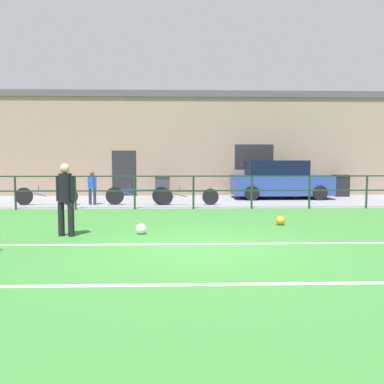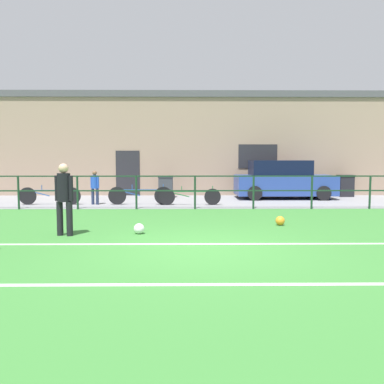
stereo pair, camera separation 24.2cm
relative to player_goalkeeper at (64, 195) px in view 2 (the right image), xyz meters
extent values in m
cube|color=#387A33|center=(2.98, -1.29, -0.93)|extent=(60.00, 44.00, 0.04)
cube|color=white|center=(2.98, -0.92, -0.91)|extent=(36.00, 0.11, 0.00)
cube|color=white|center=(2.98, -3.51, -0.91)|extent=(36.00, 0.11, 0.00)
cube|color=gray|center=(2.98, 7.21, -0.90)|extent=(48.00, 5.00, 0.02)
cylinder|color=#193823|center=(-3.02, 4.71, -0.34)|extent=(0.07, 0.07, 1.15)
cylinder|color=#193823|center=(-1.02, 4.71, -0.34)|extent=(0.07, 0.07, 1.15)
cylinder|color=#193823|center=(0.98, 4.71, -0.34)|extent=(0.07, 0.07, 1.15)
cylinder|color=#193823|center=(2.98, 4.71, -0.34)|extent=(0.07, 0.07, 1.15)
cylinder|color=#193823|center=(4.98, 4.71, -0.34)|extent=(0.07, 0.07, 1.15)
cylinder|color=#193823|center=(6.98, 4.71, -0.34)|extent=(0.07, 0.07, 1.15)
cylinder|color=#193823|center=(8.98, 4.71, -0.34)|extent=(0.07, 0.07, 1.15)
cube|color=#193823|center=(2.98, 4.71, 0.22)|extent=(36.00, 0.04, 0.04)
cube|color=#193823|center=(2.98, 4.71, -0.28)|extent=(36.00, 0.04, 0.04)
cube|color=gray|center=(2.98, 10.91, 1.36)|extent=(28.00, 2.40, 4.55)
cube|color=#232328|center=(-0.06, 9.69, 0.14)|extent=(1.10, 0.04, 2.10)
cube|color=#232328|center=(5.99, 9.69, 0.93)|extent=(1.80, 0.04, 1.10)
cube|color=#4C4C51|center=(2.98, 10.91, 3.79)|extent=(28.00, 2.56, 0.30)
cylinder|color=black|center=(-0.12, 0.03, -0.53)|extent=(0.14, 0.14, 0.76)
cylinder|color=black|center=(0.12, -0.03, -0.53)|extent=(0.14, 0.14, 0.76)
cylinder|color=black|center=(0.00, 0.00, 0.16)|extent=(0.28, 0.28, 0.63)
sphere|color=tan|center=(0.00, 0.00, 0.59)|extent=(0.22, 0.22, 0.22)
cylinder|color=black|center=(-0.17, 0.04, 0.15)|extent=(0.10, 0.10, 0.56)
cylinder|color=black|center=(0.17, -0.04, 0.15)|extent=(0.10, 0.10, 0.56)
sphere|color=orange|center=(5.12, 1.33, -0.79)|extent=(0.24, 0.24, 0.24)
sphere|color=white|center=(1.63, 0.19, -0.79)|extent=(0.24, 0.24, 0.24)
cylinder|color=#232D4C|center=(-0.63, 5.95, -0.59)|extent=(0.11, 0.11, 0.60)
cylinder|color=#232D4C|center=(-0.81, 6.00, -0.59)|extent=(0.11, 0.11, 0.60)
cylinder|color=blue|center=(-0.72, 5.97, -0.05)|extent=(0.22, 0.22, 0.49)
sphere|color=brown|center=(-0.72, 5.97, 0.28)|extent=(0.17, 0.17, 0.17)
cylinder|color=blue|center=(-0.59, 5.94, -0.06)|extent=(0.08, 0.08, 0.44)
cylinder|color=blue|center=(-0.85, 6.01, -0.06)|extent=(0.08, 0.08, 0.44)
cube|color=#28428E|center=(6.88, 8.21, -0.31)|extent=(4.14, 1.81, 0.83)
cube|color=black|center=(6.67, 8.21, 0.43)|extent=(2.49, 1.52, 0.64)
cylinder|color=black|center=(5.47, 7.34, -0.59)|extent=(0.60, 0.18, 0.60)
cylinder|color=black|center=(8.29, 7.34, -0.59)|extent=(0.60, 0.18, 0.60)
cylinder|color=black|center=(5.47, 9.08, -0.59)|extent=(0.60, 0.18, 0.60)
cylinder|color=black|center=(8.29, 9.08, -0.59)|extent=(0.60, 0.18, 0.60)
cylinder|color=black|center=(1.96, 5.75, -0.59)|extent=(0.61, 0.04, 0.61)
cylinder|color=black|center=(3.65, 5.75, -0.59)|extent=(0.61, 0.04, 0.61)
cube|color=#1E6633|center=(2.80, 5.75, -0.39)|extent=(1.32, 0.04, 0.04)
cube|color=#1E6633|center=(2.38, 5.75, -0.49)|extent=(0.83, 0.03, 0.22)
cylinder|color=#1E6633|center=(2.51, 5.75, -0.29)|extent=(0.03, 0.03, 0.20)
cylinder|color=#1E6633|center=(3.65, 5.75, -0.32)|extent=(0.03, 0.03, 0.28)
cylinder|color=black|center=(-3.20, 5.91, -0.57)|extent=(0.65, 0.04, 0.65)
cylinder|color=black|center=(-1.56, 5.91, -0.57)|extent=(0.65, 0.04, 0.65)
cube|color=#234C99|center=(-2.38, 5.91, -0.36)|extent=(1.28, 0.04, 0.04)
cube|color=#234C99|center=(-2.79, 5.91, -0.46)|extent=(0.80, 0.03, 0.23)
cylinder|color=#234C99|center=(-2.67, 5.91, -0.26)|extent=(0.03, 0.03, 0.20)
cylinder|color=#234C99|center=(-1.56, 5.91, -0.29)|extent=(0.03, 0.03, 0.28)
cylinder|color=black|center=(0.12, 5.91, -0.56)|extent=(0.67, 0.04, 0.67)
cylinder|color=black|center=(1.83, 5.91, -0.56)|extent=(0.67, 0.04, 0.67)
cube|color=#234C99|center=(0.97, 5.91, -0.34)|extent=(1.33, 0.04, 0.04)
cube|color=#234C99|center=(0.54, 5.91, -0.45)|extent=(0.84, 0.03, 0.24)
cylinder|color=#234C99|center=(0.67, 5.91, -0.24)|extent=(0.03, 0.03, 0.20)
cylinder|color=#234C99|center=(1.83, 5.91, -0.27)|extent=(0.03, 0.03, 0.28)
cube|color=#33383D|center=(1.76, 8.66, -0.45)|extent=(0.61, 0.52, 0.88)
cube|color=#282C30|center=(1.76, 8.66, 0.02)|extent=(0.65, 0.55, 0.08)
cube|color=black|center=(9.86, 9.04, -0.44)|extent=(0.62, 0.52, 0.90)
cube|color=black|center=(9.86, 9.04, 0.05)|extent=(0.65, 0.55, 0.08)
camera|label=1|loc=(2.50, -8.75, 0.78)|focal=37.11mm
camera|label=2|loc=(2.74, -8.76, 0.78)|focal=37.11mm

